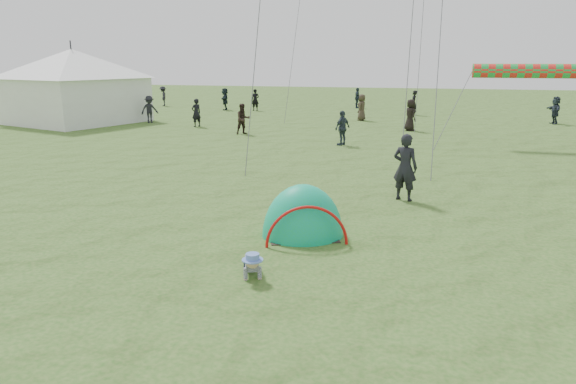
% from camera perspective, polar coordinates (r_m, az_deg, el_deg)
% --- Properties ---
extents(ground, '(140.00, 140.00, 0.00)m').
position_cam_1_polar(ground, '(9.59, 2.21, -9.45)').
color(ground, '#275719').
extents(crawling_toddler, '(0.73, 0.84, 0.54)m').
position_cam_1_polar(crawling_toddler, '(9.53, -4.02, -7.87)').
color(crawling_toddler, black).
rests_on(crawling_toddler, ground).
extents(popup_tent, '(2.28, 2.10, 2.39)m').
position_cam_1_polar(popup_tent, '(11.77, 1.64, -4.85)').
color(popup_tent, '#0EA4A3').
rests_on(popup_tent, ground).
extents(standing_adult, '(0.80, 0.64, 1.91)m').
position_cam_1_polar(standing_adult, '(14.87, 12.88, 2.70)').
color(standing_adult, black).
rests_on(standing_adult, ground).
extents(event_marquee, '(8.91, 8.91, 4.94)m').
position_cam_1_polar(event_marquee, '(36.03, -22.65, 11.06)').
color(event_marquee, white).
rests_on(event_marquee, ground).
extents(crowd_person_0, '(0.54, 0.72, 1.78)m').
position_cam_1_polar(crowd_person_0, '(39.19, 13.78, 9.60)').
color(crowd_person_0, black).
rests_on(crowd_person_0, ground).
extents(crowd_person_2, '(0.52, 1.03, 1.70)m').
position_cam_1_polar(crowd_person_2, '(44.25, 7.70, 10.32)').
color(crowd_person_2, '#25313E').
rests_on(crowd_person_2, ground).
extents(crowd_person_3, '(1.20, 1.27, 1.72)m').
position_cam_1_polar(crowd_person_3, '(34.44, -15.13, 8.86)').
color(crowd_person_3, black).
rests_on(crowd_person_3, ground).
extents(crowd_person_4, '(0.93, 1.03, 1.78)m').
position_cam_1_polar(crowd_person_4, '(30.23, 13.43, 8.31)').
color(crowd_person_4, black).
rests_on(crowd_person_4, ground).
extents(crowd_person_5, '(1.03, 1.71, 1.76)m').
position_cam_1_polar(crowd_person_5, '(42.39, -7.02, 10.21)').
color(crowd_person_5, black).
rests_on(crowd_person_5, ground).
extents(crowd_person_6, '(0.63, 0.42, 1.70)m').
position_cam_1_polar(crowd_person_6, '(41.61, -3.66, 10.17)').
color(crowd_person_6, black).
rests_on(crowd_person_6, ground).
extents(crowd_person_9, '(1.11, 1.28, 1.72)m').
position_cam_1_polar(crowd_person_9, '(47.24, -13.71, 10.31)').
color(crowd_person_9, black).
rests_on(crowd_person_9, ground).
extents(crowd_person_10, '(0.72, 0.95, 1.74)m').
position_cam_1_polar(crowd_person_10, '(34.90, 8.20, 9.28)').
color(crowd_person_10, '#392F23').
rests_on(crowd_person_10, ground).
extents(crowd_person_11, '(0.80, 1.67, 1.73)m').
position_cam_1_polar(crowd_person_11, '(36.73, 27.55, 8.06)').
color(crowd_person_11, '#252D39').
rests_on(crowd_person_11, ground).
extents(crowd_person_12, '(0.67, 0.73, 1.68)m').
position_cam_1_polar(crowd_person_12, '(31.72, -10.15, 8.66)').
color(crowd_person_12, black).
rests_on(crowd_person_12, ground).
extents(crowd_person_13, '(1.01, 0.99, 1.65)m').
position_cam_1_polar(crowd_person_13, '(28.15, -5.02, 8.09)').
color(crowd_person_13, black).
rests_on(crowd_person_13, ground).
extents(crowd_person_14, '(0.83, 1.02, 1.63)m').
position_cam_1_polar(crowd_person_14, '(24.38, 6.07, 7.08)').
color(crowd_person_14, '#2E3945').
rests_on(crowd_person_14, ground).
extents(rainbow_tube_kite, '(6.27, 0.64, 0.64)m').
position_cam_1_polar(rainbow_tube_kite, '(26.16, 26.80, 11.91)').
color(rainbow_tube_kite, red).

